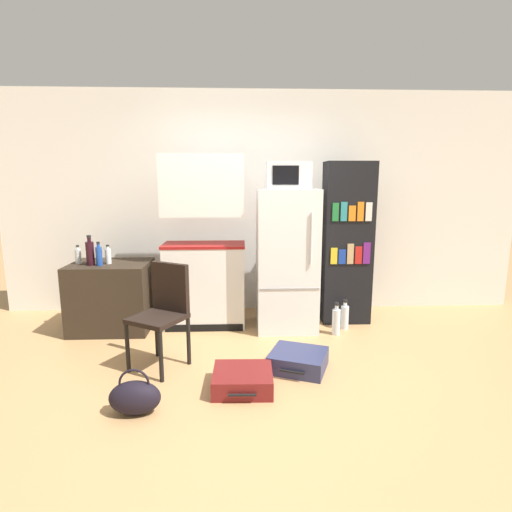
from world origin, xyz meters
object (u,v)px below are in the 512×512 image
(bottle_blue_soda, at_px, (99,256))
(bottle_milk_white, at_px, (108,256))
(suitcase_large_flat, at_px, (298,360))
(handbag, at_px, (135,397))
(side_table, at_px, (112,296))
(bookshelf, at_px, (347,244))
(bottle_amber_beer, at_px, (90,257))
(suitcase_small_flat, at_px, (243,380))
(kitchen_hutch, at_px, (204,249))
(water_bottle_front, at_px, (345,317))
(bottle_clear_short, at_px, (78,256))
(microwave, at_px, (287,175))
(refrigerator, at_px, (286,260))
(bottle_wine_dark, at_px, (90,253))
(water_bottle_middle, at_px, (336,321))
(chair, at_px, (164,306))

(bottle_blue_soda, distance_m, bottle_milk_white, 0.11)
(suitcase_large_flat, bearing_deg, handbag, -131.59)
(side_table, height_order, bookshelf, bookshelf)
(bottle_amber_beer, xyz_separation_m, suitcase_small_flat, (1.62, -1.36, -0.73))
(bottle_amber_beer, distance_m, bottle_milk_white, 0.21)
(kitchen_hutch, relative_size, bottle_blue_soda, 7.56)
(water_bottle_front, bearing_deg, handbag, -140.20)
(bottle_blue_soda, bearing_deg, water_bottle_front, 0.34)
(bookshelf, xyz_separation_m, handbag, (-1.95, -1.85, -0.79))
(bottle_clear_short, bearing_deg, microwave, 0.81)
(refrigerator, bearing_deg, water_bottle_front, -9.99)
(side_table, height_order, bottle_wine_dark, bottle_wine_dark)
(water_bottle_middle, bearing_deg, bottle_wine_dark, 176.38)
(bottle_wine_dark, bearing_deg, suitcase_small_flat, -38.63)
(suitcase_large_flat, bearing_deg, refrigerator, 110.90)
(refrigerator, relative_size, suitcase_large_flat, 2.63)
(suitcase_small_flat, xyz_separation_m, water_bottle_middle, (1.00, 1.10, 0.07))
(kitchen_hutch, relative_size, bottle_amber_beer, 12.68)
(side_table, bearing_deg, suitcase_large_flat, -28.96)
(bottle_wine_dark, height_order, bottle_blue_soda, bottle_wine_dark)
(side_table, height_order, kitchen_hutch, kitchen_hutch)
(handbag, bearing_deg, microwave, 53.51)
(suitcase_large_flat, xyz_separation_m, suitcase_small_flat, (-0.48, -0.32, -0.00))
(water_bottle_front, bearing_deg, refrigerator, 170.01)
(chair, height_order, water_bottle_front, chair)
(bottle_milk_white, xyz_separation_m, water_bottle_middle, (2.42, -0.23, -0.68))
(bookshelf, height_order, suitcase_large_flat, bookshelf)
(bottle_amber_beer, xyz_separation_m, water_bottle_front, (2.75, -0.11, -0.66))
(bottle_wine_dark, relative_size, bottle_blue_soda, 1.27)
(bottle_milk_white, distance_m, chair, 1.18)
(kitchen_hutch, bearing_deg, bottle_clear_short, -174.64)
(bottle_wine_dark, bearing_deg, microwave, 2.97)
(refrigerator, relative_size, suitcase_small_flat, 3.22)
(handbag, distance_m, water_bottle_middle, 2.25)
(bottle_blue_soda, height_order, bottle_clear_short, bottle_blue_soda)
(suitcase_small_flat, relative_size, handbag, 1.32)
(bottle_blue_soda, distance_m, chair, 1.16)
(handbag, height_order, water_bottle_middle, water_bottle_middle)
(microwave, xyz_separation_m, bottle_milk_white, (-1.91, -0.04, -0.84))
(refrigerator, distance_m, handbag, 2.19)
(bottle_blue_soda, relative_size, bottle_milk_white, 1.23)
(chair, bearing_deg, refrigerator, 67.80)
(kitchen_hutch, height_order, bottle_clear_short, kitchen_hutch)
(bottle_milk_white, bearing_deg, handbag, -68.09)
(kitchen_hutch, distance_m, water_bottle_front, 1.72)
(bottle_wine_dark, height_order, bottle_clear_short, bottle_wine_dark)
(bottle_amber_beer, relative_size, bottle_milk_white, 0.73)
(kitchen_hutch, relative_size, bottle_clear_short, 9.41)
(bottle_wine_dark, relative_size, bottle_clear_short, 1.58)
(kitchen_hutch, bearing_deg, suitcase_small_flat, -74.32)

